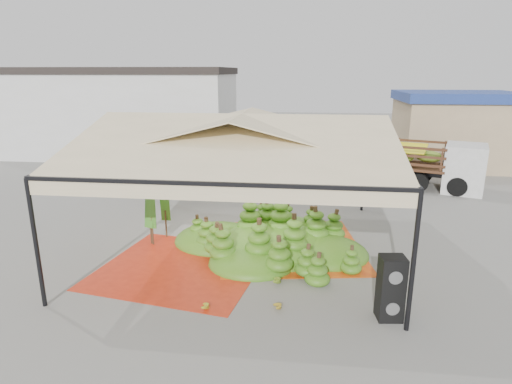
# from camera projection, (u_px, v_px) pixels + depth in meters

# --- Properties ---
(ground) EXTENTS (90.00, 90.00, 0.00)m
(ground) POSITION_uv_depth(u_px,v_px,m) (244.00, 246.00, 13.13)
(ground) COLOR slate
(ground) RESTS_ON ground
(canopy_tent) EXTENTS (8.10, 8.10, 4.00)m
(canopy_tent) POSITION_uv_depth(u_px,v_px,m) (243.00, 139.00, 12.24)
(canopy_tent) COLOR black
(canopy_tent) RESTS_ON ground
(building_white) EXTENTS (14.30, 6.30, 5.40)m
(building_white) POSITION_uv_depth(u_px,v_px,m) (119.00, 112.00, 26.92)
(building_white) COLOR silver
(building_white) RESTS_ON ground
(building_tan) EXTENTS (6.30, 5.30, 4.10)m
(building_tan) POSITION_uv_depth(u_px,v_px,m) (455.00, 129.00, 23.84)
(building_tan) COLOR tan
(building_tan) RESTS_ON ground
(tarp_left) EXTENTS (4.80, 4.63, 0.01)m
(tarp_left) POSITION_uv_depth(u_px,v_px,m) (181.00, 267.00, 11.68)
(tarp_left) COLOR red
(tarp_left) RESTS_ON ground
(tarp_right) EXTENTS (4.74, 4.91, 0.01)m
(tarp_right) POSITION_uv_depth(u_px,v_px,m) (291.00, 246.00, 13.10)
(tarp_right) COLOR orange
(tarp_right) RESTS_ON ground
(banana_heap) EXTENTS (7.39, 6.64, 1.33)m
(banana_heap) POSITION_uv_depth(u_px,v_px,m) (272.00, 228.00, 12.74)
(banana_heap) COLOR #397718
(banana_heap) RESTS_ON ground
(hand_yellow_a) EXTENTS (0.50, 0.45, 0.19)m
(hand_yellow_a) POSITION_uv_depth(u_px,v_px,m) (274.00, 305.00, 9.59)
(hand_yellow_a) COLOR #B38623
(hand_yellow_a) RESTS_ON ground
(hand_yellow_b) EXTENTS (0.46, 0.39, 0.19)m
(hand_yellow_b) POSITION_uv_depth(u_px,v_px,m) (202.00, 305.00, 9.62)
(hand_yellow_b) COLOR gold
(hand_yellow_b) RESTS_ON ground
(hand_red_a) EXTENTS (0.55, 0.48, 0.22)m
(hand_red_a) POSITION_uv_depth(u_px,v_px,m) (380.00, 288.00, 10.33)
(hand_red_a) COLOR #511612
(hand_red_a) RESTS_ON ground
(hand_red_b) EXTENTS (0.63, 0.61, 0.22)m
(hand_red_b) POSITION_uv_depth(u_px,v_px,m) (386.00, 306.00, 9.53)
(hand_red_b) COLOR #541E13
(hand_red_b) RESTS_ON ground
(hand_green) EXTENTS (0.52, 0.43, 0.23)m
(hand_green) POSITION_uv_depth(u_px,v_px,m) (273.00, 279.00, 10.78)
(hand_green) COLOR #587D1A
(hand_green) RESTS_ON ground
(hanging_bunches) EXTENTS (3.24, 0.24, 0.20)m
(hanging_bunches) POSITION_uv_depth(u_px,v_px,m) (256.00, 171.00, 11.25)
(hanging_bunches) COLOR #55851B
(hanging_bunches) RESTS_ON ground
(speaker_stack) EXTENTS (0.57, 0.51, 1.44)m
(speaker_stack) POSITION_uv_depth(u_px,v_px,m) (391.00, 288.00, 9.08)
(speaker_stack) COLOR black
(speaker_stack) RESTS_ON ground
(banana_leaves) EXTENTS (0.96, 1.36, 3.70)m
(banana_leaves) POSITION_uv_depth(u_px,v_px,m) (154.00, 242.00, 13.37)
(banana_leaves) COLOR #337920
(banana_leaves) RESTS_ON ground
(vendor) EXTENTS (0.60, 0.42, 1.58)m
(vendor) POSITION_uv_depth(u_px,v_px,m) (283.00, 195.00, 15.67)
(vendor) COLOR gray
(vendor) RESTS_ON ground
(truck_left) EXTENTS (5.87, 2.39, 1.97)m
(truck_left) POSITION_uv_depth(u_px,v_px,m) (198.00, 160.00, 19.86)
(truck_left) COLOR #492B18
(truck_left) RESTS_ON ground
(truck_right) EXTENTS (6.45, 3.99, 2.10)m
(truck_right) POSITION_uv_depth(u_px,v_px,m) (417.00, 159.00, 19.61)
(truck_right) COLOR #522C1B
(truck_right) RESTS_ON ground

